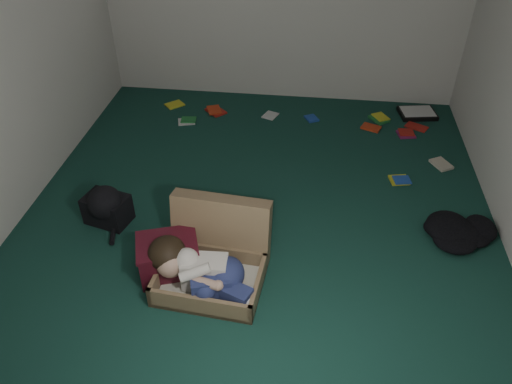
# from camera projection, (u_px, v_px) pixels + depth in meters

# --- Properties ---
(floor) EXTENTS (4.50, 4.50, 0.00)m
(floor) POSITION_uv_depth(u_px,v_px,m) (258.00, 214.00, 4.31)
(floor) COLOR #153D32
(floor) RESTS_ON ground
(wall_front) EXTENTS (4.50, 0.00, 4.50)m
(wall_front) POSITION_uv_depth(u_px,v_px,m) (182.00, 341.00, 1.74)
(wall_front) COLOR silver
(wall_front) RESTS_ON ground
(suitcase) EXTENTS (0.81, 0.79, 0.55)m
(suitcase) POSITION_uv_depth(u_px,v_px,m) (215.00, 257.00, 3.66)
(suitcase) COLOR olive
(suitcase) RESTS_ON floor
(person) EXTENTS (0.80, 0.44, 0.34)m
(person) POSITION_uv_depth(u_px,v_px,m) (200.00, 270.00, 3.50)
(person) COLOR silver
(person) RESTS_ON suitcase
(maroon_bin) EXTENTS (0.53, 0.47, 0.30)m
(maroon_bin) POSITION_uv_depth(u_px,v_px,m) (169.00, 258.00, 3.67)
(maroon_bin) COLOR #470E1A
(maroon_bin) RESTS_ON floor
(backpack) EXTENTS (0.52, 0.46, 0.27)m
(backpack) POSITION_uv_depth(u_px,v_px,m) (107.00, 208.00, 4.15)
(backpack) COLOR black
(backpack) RESTS_ON floor
(clothing_pile) EXTENTS (0.52, 0.44, 0.15)m
(clothing_pile) POSITION_uv_depth(u_px,v_px,m) (467.00, 236.00, 3.97)
(clothing_pile) COLOR black
(clothing_pile) RESTS_ON floor
(paper_tray) EXTENTS (0.44, 0.36, 0.06)m
(paper_tray) POSITION_uv_depth(u_px,v_px,m) (417.00, 113.00, 5.67)
(paper_tray) COLOR black
(paper_tray) RESTS_ON floor
(book_scatter) EXTENTS (3.08, 1.39, 0.02)m
(book_scatter) POSITION_uv_depth(u_px,v_px,m) (321.00, 128.00, 5.44)
(book_scatter) COLOR yellow
(book_scatter) RESTS_ON floor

